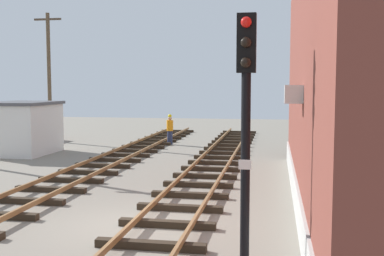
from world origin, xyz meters
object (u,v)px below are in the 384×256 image
parked_car_red (20,127)px  utility_pole_far (49,75)px  control_hut (24,128)px  track_worker_foreground (170,130)px  signal_mast (246,111)px

parked_car_red → utility_pole_far: (2.22, -0.16, 3.39)m
control_hut → track_worker_foreground: size_ratio=2.03×
control_hut → track_worker_foreground: control_hut is taller
signal_mast → track_worker_foreground: size_ratio=2.64×
control_hut → parked_car_red: control_hut is taller
parked_car_red → utility_pole_far: 4.06m
signal_mast → parked_car_red: signal_mast is taller
parked_car_red → track_worker_foreground: bearing=-2.6°
utility_pole_far → track_worker_foreground: bearing=-2.2°
control_hut → track_worker_foreground: (6.76, 5.14, -0.46)m
control_hut → signal_mast: bearing=-48.1°
signal_mast → track_worker_foreground: 20.12m
parked_car_red → utility_pole_far: bearing=-4.1°
control_hut → track_worker_foreground: 8.51m
signal_mast → utility_pole_far: 23.86m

